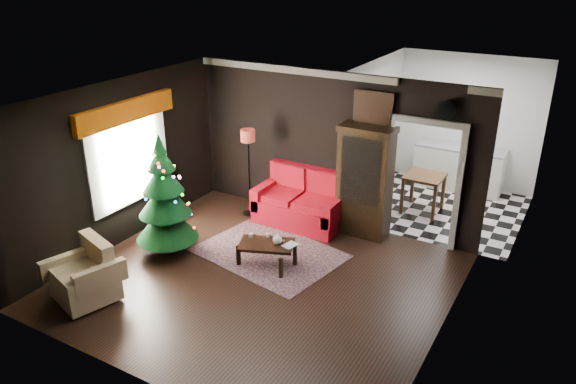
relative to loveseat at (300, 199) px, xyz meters
The scene contains 26 objects.
floor 2.15m from the loveseat, 78.96° to the right, with size 5.50×5.50×0.00m, color black.
ceiling 3.11m from the loveseat, 78.96° to the right, with size 5.50×5.50×0.00m, color white.
wall_back 1.08m from the loveseat, 48.37° to the left, with size 5.50×5.50×0.00m, color black.
wall_front 4.66m from the loveseat, 84.98° to the right, with size 5.50×5.50×0.00m, color black.
wall_left 3.25m from the loveseat, 138.90° to the right, with size 5.50×5.50×0.00m, color black.
wall_right 3.86m from the loveseat, 33.06° to the right, with size 5.50×5.50×0.00m, color black.
doorway 2.22m from the loveseat, 12.09° to the left, with size 1.10×0.10×2.10m, color white, non-canonical shape.
left_window 3.11m from the loveseat, 141.31° to the right, with size 0.05×1.60×1.40m, color white.
valance 3.40m from the loveseat, 140.32° to the right, with size 0.12×2.10×0.35m, color #A34305.
kitchen_floor 2.91m from the loveseat, 42.88° to the left, with size 3.00×3.00×0.00m, color silver.
kitchen_window 4.17m from the loveseat, 58.30° to the left, with size 0.70×0.06×0.70m, color white.
rug 1.35m from the loveseat, 85.68° to the right, with size 2.29×1.66×0.01m, color #513240.
loveseat is the anchor object (origin of this frame).
curio_cabinet 1.25m from the loveseat, 10.83° to the left, with size 0.90×0.45×1.90m, color black, non-canonical shape.
floor_lamp 1.10m from the loveseat, behind, with size 0.29×0.29×1.71m, color black, non-canonical shape.
christmas_tree 2.54m from the loveseat, 123.69° to the right, with size 1.02×1.02×1.94m, color black, non-canonical shape.
armchair 4.00m from the loveseat, 111.68° to the right, with size 0.81×0.81×0.83m, color tan, non-canonical shape.
coffee_table 1.64m from the loveseat, 80.68° to the right, with size 0.86×0.52×0.39m, color black, non-canonical shape.
teapot 1.59m from the loveseat, 74.48° to the right, with size 0.18×0.18×0.17m, color silver, non-canonical shape.
cup_a 1.40m from the loveseat, 83.40° to the right, with size 0.06×0.06×0.05m, color white.
cup_b 1.55m from the loveseat, 92.45° to the right, with size 0.07×0.07×0.06m, color beige.
book 1.56m from the loveseat, 69.67° to the right, with size 0.18×0.02×0.24m, color tan.
wall_clock 3.04m from the loveseat, ahead, with size 0.32×0.32×0.06m, color silver.
painting 2.13m from the loveseat, 19.40° to the left, with size 0.62×0.05×0.52m, color tan.
kitchen_counter 3.79m from the loveseat, 56.31° to the left, with size 1.80×0.60×0.90m, color white.
kitchen_table 2.45m from the loveseat, 42.51° to the left, with size 0.70×0.70×0.75m, color brown, non-canonical shape.
Camera 1 is at (3.99, -6.06, 4.61)m, focal length 34.38 mm.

